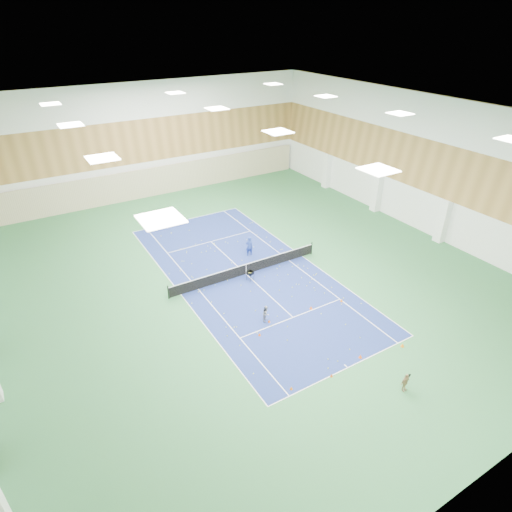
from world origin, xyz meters
The scene contains 20 objects.
ground centered at (0.00, 0.00, 0.00)m, with size 40.00×40.00×0.00m, color #2D6A3B.
room_shell centered at (0.00, 0.00, 6.00)m, with size 36.00×40.00×12.00m, color white, non-canonical shape.
wood_cladding centered at (0.00, 0.00, 8.00)m, with size 36.00×40.00×8.00m, color #A4773C, non-canonical shape.
ceiling_light_grid centered at (0.00, 0.00, 11.92)m, with size 21.40×25.40×0.06m, color white, non-canonical shape.
court_surface centered at (0.00, 0.00, 0.01)m, with size 10.97×23.77×0.01m, color navy.
tennis_balls_scatter centered at (0.00, 0.00, 0.05)m, with size 10.57×22.77×0.07m, color yellow, non-canonical shape.
tennis_net centered at (0.00, 0.00, 0.55)m, with size 12.80×0.10×1.10m, color black, non-canonical shape.
back_curtain centered at (0.00, 19.75, 1.60)m, with size 35.40×0.16×3.20m, color #C6B793.
coach centered at (1.74, 2.52, 0.88)m, with size 0.64×0.42×1.76m, color #213A98.
child_court centered at (-1.72, -5.70, 0.58)m, with size 0.57×0.44×1.16m, color gray.
child_apron centered at (1.49, -14.72, 0.58)m, with size 0.68×0.28×1.15m, color #9F815B.
ball_cart centered at (-0.15, -0.89, 0.40)m, with size 0.46×0.46×0.80m, color black, non-canonical shape.
cone_svc_a centered at (-2.91, -6.81, 0.11)m, with size 0.19×0.19×0.21m, color #EE560C.
cone_svc_b centered at (-1.66, -5.99, 0.10)m, with size 0.19×0.19×0.21m, color #DD4F0B.
cone_svc_c centered at (1.62, -6.26, 0.12)m, with size 0.22×0.22×0.25m, color #F4510C.
cone_svc_d centered at (4.03, -6.66, 0.11)m, with size 0.20×0.20×0.22m, color orange.
cone_base_a centered at (-3.75, -11.54, 0.10)m, with size 0.19×0.19×0.21m, color orange.
cone_base_b centered at (-1.24, -11.93, 0.10)m, with size 0.18×0.18×0.19m, color #E34C0B.
cone_base_c centered at (1.21, -11.63, 0.12)m, with size 0.22×0.22×0.24m, color #F24E0C.
cone_base_d centered at (4.12, -12.23, 0.12)m, with size 0.23×0.23×0.25m, color orange.
Camera 1 is at (-13.96, -24.85, 17.95)m, focal length 30.00 mm.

